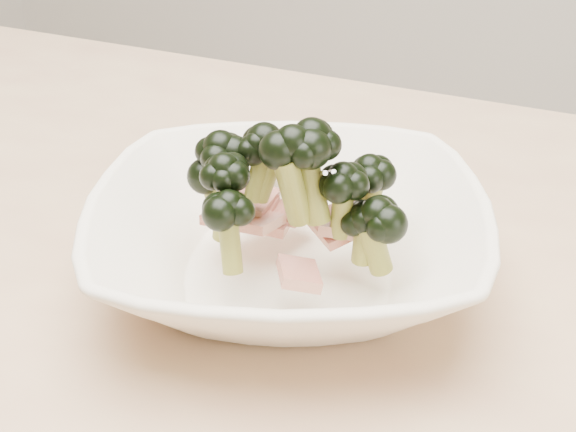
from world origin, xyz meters
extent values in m
cube|color=tan|center=(0.00, 0.00, 0.73)|extent=(1.20, 0.80, 0.04)
cylinder|color=tan|center=(-0.55, 0.35, 0.35)|extent=(0.06, 0.06, 0.71)
imported|color=white|center=(0.11, 0.00, 0.78)|extent=(0.35, 0.35, 0.07)
cylinder|color=olive|center=(0.17, 0.00, 0.79)|extent=(0.02, 0.02, 0.04)
ellipsoid|color=black|center=(0.17, 0.00, 0.82)|extent=(0.04, 0.04, 0.03)
cylinder|color=olive|center=(0.08, 0.00, 0.82)|extent=(0.02, 0.02, 0.04)
ellipsoid|color=black|center=(0.08, 0.00, 0.85)|extent=(0.03, 0.03, 0.02)
cylinder|color=olive|center=(0.06, -0.01, 0.81)|extent=(0.02, 0.02, 0.06)
ellipsoid|color=black|center=(0.06, -0.01, 0.84)|extent=(0.04, 0.04, 0.03)
cylinder|color=olive|center=(0.14, 0.05, 0.80)|extent=(0.01, 0.02, 0.04)
ellipsoid|color=black|center=(0.14, 0.05, 0.82)|extent=(0.03, 0.03, 0.02)
cylinder|color=olive|center=(0.09, -0.05, 0.80)|extent=(0.02, 0.02, 0.04)
ellipsoid|color=black|center=(0.09, -0.05, 0.83)|extent=(0.03, 0.03, 0.03)
cylinder|color=olive|center=(0.13, -0.01, 0.83)|extent=(0.03, 0.02, 0.05)
ellipsoid|color=black|center=(0.13, -0.01, 0.86)|extent=(0.04, 0.04, 0.03)
cylinder|color=olive|center=(0.08, -0.03, 0.81)|extent=(0.02, 0.01, 0.05)
ellipsoid|color=black|center=(0.08, -0.03, 0.84)|extent=(0.03, 0.03, 0.03)
cylinder|color=olive|center=(0.05, 0.01, 0.80)|extent=(0.02, 0.01, 0.04)
ellipsoid|color=black|center=(0.05, 0.01, 0.82)|extent=(0.03, 0.03, 0.02)
cylinder|color=olive|center=(0.15, 0.04, 0.80)|extent=(0.02, 0.02, 0.04)
ellipsoid|color=black|center=(0.15, 0.04, 0.83)|extent=(0.03, 0.03, 0.03)
cylinder|color=olive|center=(0.15, 0.00, 0.81)|extent=(0.02, 0.01, 0.04)
ellipsoid|color=black|center=(0.15, 0.00, 0.84)|extent=(0.03, 0.03, 0.03)
cylinder|color=olive|center=(0.09, 0.01, 0.82)|extent=(0.03, 0.02, 0.04)
ellipsoid|color=black|center=(0.09, 0.01, 0.85)|extent=(0.04, 0.04, 0.03)
cylinder|color=olive|center=(0.12, -0.02, 0.83)|extent=(0.02, 0.03, 0.05)
ellipsoid|color=black|center=(0.12, -0.02, 0.86)|extent=(0.04, 0.04, 0.03)
cylinder|color=olive|center=(0.05, 0.00, 0.80)|extent=(0.02, 0.02, 0.04)
ellipsoid|color=black|center=(0.05, 0.00, 0.82)|extent=(0.04, 0.04, 0.03)
cylinder|color=olive|center=(0.16, 0.00, 0.79)|extent=(0.02, 0.02, 0.03)
ellipsoid|color=black|center=(0.16, 0.00, 0.81)|extent=(0.03, 0.03, 0.03)
cube|color=maroon|center=(0.07, 0.02, 0.79)|extent=(0.03, 0.05, 0.02)
cube|color=maroon|center=(0.14, -0.05, 0.79)|extent=(0.04, 0.04, 0.02)
cube|color=maroon|center=(0.09, 0.04, 0.78)|extent=(0.04, 0.04, 0.01)
cube|color=maroon|center=(0.14, 0.01, 0.80)|extent=(0.05, 0.05, 0.02)
cube|color=maroon|center=(0.07, 0.00, 0.79)|extent=(0.05, 0.04, 0.02)
cube|color=maroon|center=(0.07, 0.02, 0.78)|extent=(0.03, 0.04, 0.01)
cube|color=maroon|center=(0.08, 0.02, 0.78)|extent=(0.05, 0.04, 0.01)
cube|color=maroon|center=(0.14, 0.01, 0.79)|extent=(0.04, 0.04, 0.02)
camera|label=1|loc=(0.31, -0.42, 1.06)|focal=50.00mm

